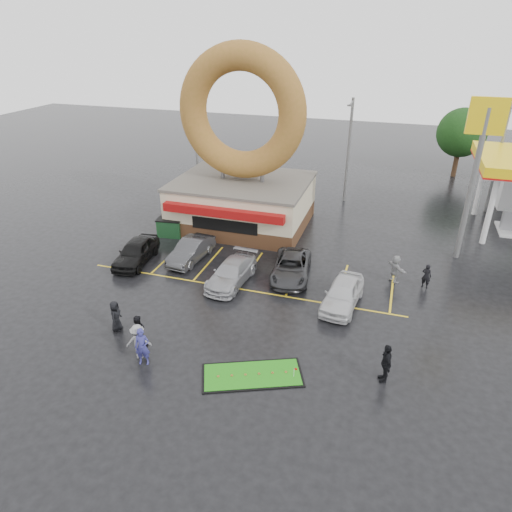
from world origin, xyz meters
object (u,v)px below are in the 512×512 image
(streetlight_mid, at_px, (349,149))
(car_silver, at_px, (232,273))
(streetlight_right, at_px, (499,157))
(person_blue, at_px, (142,347))
(streetlight_left, at_px, (196,140))
(car_grey, at_px, (291,267))
(dumpster, at_px, (171,227))
(putting_green, at_px, (252,375))
(car_dgrey, at_px, (191,250))
(person_cameraman, at_px, (386,363))
(shell_sign, at_px, (480,151))
(donut_shop, at_px, (242,170))
(car_white, at_px, (343,294))
(car_black, at_px, (136,252))

(streetlight_mid, bearing_deg, car_silver, -105.23)
(streetlight_right, relative_size, person_blue, 4.63)
(streetlight_left, xyz_separation_m, car_grey, (12.73, -14.09, -4.10))
(dumpster, bearing_deg, streetlight_mid, 38.74)
(putting_green, bearing_deg, streetlight_right, 63.49)
(streetlight_mid, xyz_separation_m, car_dgrey, (-8.30, -14.89, -4.06))
(person_cameraman, xyz_separation_m, dumpster, (-16.50, 11.37, -0.32))
(shell_sign, distance_m, streetlight_mid, 12.93)
(car_dgrey, bearing_deg, car_grey, 3.87)
(car_dgrey, distance_m, person_cameraman, 15.60)
(streetlight_left, xyz_separation_m, putting_green, (13.24, -23.58, -4.75))
(car_dgrey, height_order, person_blue, person_blue)
(donut_shop, relative_size, streetlight_right, 1.50)
(dumpster, bearing_deg, car_dgrey, -51.91)
(streetlight_mid, bearing_deg, car_white, -82.46)
(shell_sign, xyz_separation_m, streetlight_right, (3.00, 9.92, -2.60))
(shell_sign, height_order, car_grey, shell_sign)
(person_cameraman, bearing_deg, car_white, -168.74)
(car_silver, bearing_deg, dumpster, 147.23)
(car_black, height_order, car_grey, car_black)
(car_white, bearing_deg, car_grey, 153.10)
(car_silver, bearing_deg, car_dgrey, 155.67)
(car_silver, bearing_deg, shell_sign, 35.11)
(streetlight_mid, bearing_deg, dumpster, -134.59)
(streetlight_right, bearing_deg, car_white, -117.76)
(car_black, bearing_deg, shell_sign, 13.80)
(streetlight_mid, distance_m, streetlight_right, 12.04)
(donut_shop, bearing_deg, streetlight_right, 25.21)
(donut_shop, xyz_separation_m, car_black, (-4.67, -8.38, -3.68))
(car_black, distance_m, person_cameraman, 17.98)
(streetlight_right, height_order, car_silver, streetlight_right)
(donut_shop, distance_m, streetlight_mid, 10.59)
(streetlight_left, distance_m, person_cameraman, 29.34)
(streetlight_mid, relative_size, dumpster, 5.00)
(streetlight_mid, height_order, dumpster, streetlight_mid)
(streetlight_left, bearing_deg, car_grey, -47.89)
(streetlight_right, height_order, car_white, streetlight_right)
(car_grey, xyz_separation_m, car_white, (3.57, -2.33, 0.08))
(streetlight_mid, distance_m, car_grey, 15.68)
(person_blue, bearing_deg, streetlight_right, 39.54)
(streetlight_left, xyz_separation_m, streetlight_mid, (14.00, 1.00, 0.00))
(streetlight_right, xyz_separation_m, car_grey, (-13.27, -16.09, -4.10))
(car_grey, relative_size, putting_green, 0.98)
(streetlight_mid, xyz_separation_m, person_blue, (-5.93, -25.32, -3.81))
(streetlight_left, relative_size, putting_green, 1.80)
(streetlight_right, bearing_deg, car_grey, -129.51)
(streetlight_right, height_order, car_black, streetlight_right)
(person_blue, height_order, dumpster, person_blue)
(car_silver, distance_m, car_white, 6.93)
(car_black, height_order, putting_green, car_black)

